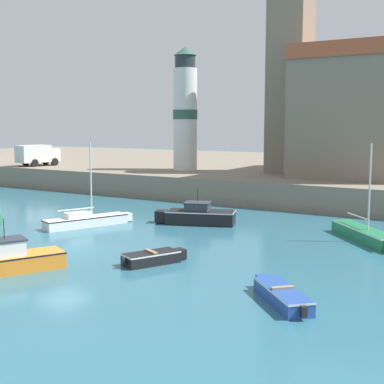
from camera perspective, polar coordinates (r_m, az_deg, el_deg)
ground_plane at (r=28.13m, az=-13.62°, el=-6.26°), size 200.00×200.00×0.00m
quay_seawall at (r=60.82m, az=12.30°, el=1.96°), size 120.00×40.00×2.03m
sailboat_green_0 at (r=31.39m, az=17.96°, el=-4.26°), size 4.82×5.29×5.45m
motorboat_black_1 at (r=34.85m, az=0.63°, el=-2.51°), size 5.36×3.19×2.34m
dinghy_black_3 at (r=25.19m, az=-4.18°, el=-6.95°), size 2.14×3.18×0.63m
sailboat_white_4 at (r=34.72m, az=-11.16°, el=-2.94°), size 3.17×5.87×5.35m
dinghy_blue_5 at (r=20.12m, az=9.52°, el=-10.73°), size 3.22×3.29×0.63m
motorboat_orange_6 at (r=25.01m, az=-19.17°, el=-6.89°), size 3.47×5.24×2.40m
church at (r=50.27m, az=17.17°, el=8.69°), size 13.37×15.70×18.41m
lighthouse at (r=52.05m, az=-0.73°, el=8.61°), size 2.37×2.37×11.71m
truck_on_quay at (r=59.38m, az=-16.14°, el=3.88°), size 3.06×4.68×2.20m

